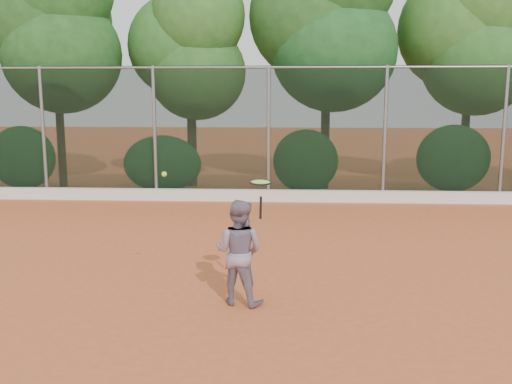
{
  "coord_description": "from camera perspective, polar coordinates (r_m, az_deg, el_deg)",
  "views": [
    {
      "loc": [
        0.48,
        -7.87,
        2.79
      ],
      "look_at": [
        0.0,
        1.0,
        1.25
      ],
      "focal_mm": 40.0,
      "sensor_mm": 36.0,
      "label": 1
    }
  ],
  "objects": [
    {
      "name": "ground",
      "position": [
        8.37,
        -0.38,
        -9.64
      ],
      "size": [
        80.0,
        80.0,
        0.0
      ],
      "primitive_type": "plane",
      "color": "#CA5D2F",
      "rests_on": "ground"
    },
    {
      "name": "concrete_curb",
      "position": [
        14.94,
        1.22,
        -0.36
      ],
      "size": [
        24.0,
        0.2,
        0.3
      ],
      "primitive_type": "cube",
      "color": "silver",
      "rests_on": "ground"
    },
    {
      "name": "tennis_player",
      "position": [
        7.62,
        -1.73,
        -6.01
      ],
      "size": [
        0.82,
        0.72,
        1.42
      ],
      "primitive_type": "imported",
      "rotation": [
        0.0,
        0.0,
        2.83
      ],
      "color": "gray",
      "rests_on": "ground"
    },
    {
      "name": "chainlink_fence",
      "position": [
        14.91,
        1.27,
        6.24
      ],
      "size": [
        24.09,
        0.09,
        3.5
      ],
      "color": "black",
      "rests_on": "ground"
    },
    {
      "name": "foliage_backdrop",
      "position": [
        16.96,
        -0.39,
        15.27
      ],
      "size": [
        23.7,
        3.63,
        7.55
      ],
      "color": "#47321B",
      "rests_on": "ground"
    },
    {
      "name": "tennis_racket",
      "position": [
        7.39,
        0.46,
        0.69
      ],
      "size": [
        0.36,
        0.36,
        0.53
      ],
      "color": "black",
      "rests_on": "ground"
    },
    {
      "name": "tennis_ball_in_flight",
      "position": [
        7.59,
        -9.17,
        1.78
      ],
      "size": [
        0.07,
        0.07,
        0.07
      ],
      "color": "#CEF237",
      "rests_on": "ground"
    }
  ]
}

